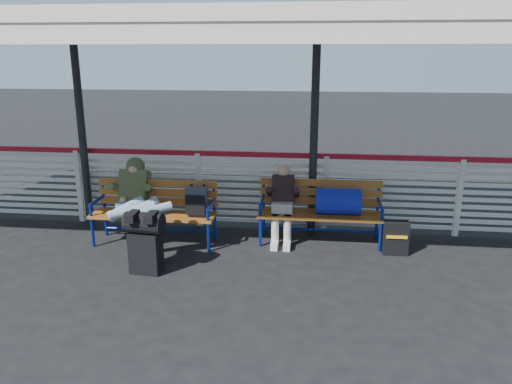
# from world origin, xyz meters

# --- Properties ---
(ground) EXTENTS (60.00, 60.00, 0.00)m
(ground) POSITION_xyz_m (0.00, 0.00, 0.00)
(ground) COLOR black
(ground) RESTS_ON ground
(fence) EXTENTS (12.08, 0.08, 1.24)m
(fence) POSITION_xyz_m (0.00, 1.90, 0.66)
(fence) COLOR silver
(fence) RESTS_ON ground
(canopy) EXTENTS (12.60, 3.60, 3.16)m
(canopy) POSITION_xyz_m (-0.00, 0.87, 3.04)
(canopy) COLOR silver
(canopy) RESTS_ON ground
(luggage_stack) EXTENTS (0.51, 0.32, 0.80)m
(luggage_stack) POSITION_xyz_m (-0.28, 0.07, 0.44)
(luggage_stack) COLOR black
(luggage_stack) RESTS_ON ground
(bench_left) EXTENTS (1.80, 0.56, 0.92)m
(bench_left) POSITION_xyz_m (-0.32, 1.11, 0.58)
(bench_left) COLOR #AD6221
(bench_left) RESTS_ON ground
(bench_right) EXTENTS (1.80, 0.56, 0.92)m
(bench_right) POSITION_xyz_m (2.07, 1.36, 0.61)
(bench_right) COLOR #AD6221
(bench_right) RESTS_ON ground
(traveler_man) EXTENTS (0.94, 1.64, 0.77)m
(traveler_man) POSITION_xyz_m (-0.62, 0.76, 0.70)
(traveler_man) COLOR #8DA2BD
(traveler_man) RESTS_ON ground
(companion_person) EXTENTS (0.32, 0.66, 1.15)m
(companion_person) POSITION_xyz_m (1.37, 1.36, 0.60)
(companion_person) COLOR #BBB6A9
(companion_person) RESTS_ON ground
(suitcase_side) EXTENTS (0.34, 0.21, 0.47)m
(suitcase_side) POSITION_xyz_m (2.97, 1.07, 0.24)
(suitcase_side) COLOR black
(suitcase_side) RESTS_ON ground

